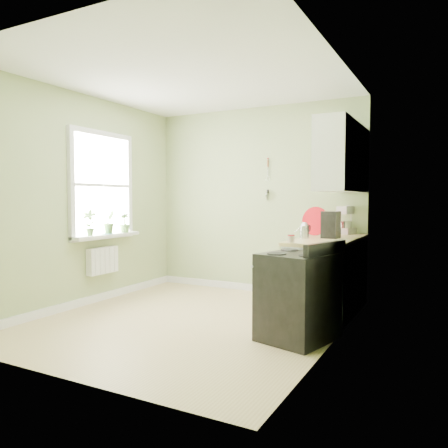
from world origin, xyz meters
The scene contains 21 objects.
floor centered at (0.00, 0.00, -0.01)m, with size 3.20×3.60×0.02m, color tan.
ceiling centered at (0.00, 0.00, 2.71)m, with size 3.20×3.60×0.02m, color white.
wall_back centered at (0.00, 1.81, 1.35)m, with size 3.20×0.02×2.70m, color #A5B67C.
wall_left centered at (-1.61, 0.00, 1.35)m, with size 0.02×3.60×2.70m, color #A5B67C.
wall_right centered at (1.61, 0.00, 1.35)m, with size 0.02×3.60×2.70m, color #A5B67C.
base_cabinets centered at (1.30, 1.00, 0.43)m, with size 0.60×1.60×0.87m, color white.
countertop centered at (1.29, 1.00, 0.89)m, with size 0.64×1.60×0.04m, color beige.
upper_cabinets centered at (1.43, 1.10, 1.85)m, with size 0.35×1.40×0.80m, color white.
window centered at (-1.58, 0.30, 1.55)m, with size 0.06×1.14×1.44m.
window_sill centered at (-1.51, 0.30, 0.88)m, with size 0.18×1.14×0.04m, color white.
radiator centered at (-1.54, 0.25, 0.55)m, with size 0.12×0.50×0.35m, color white.
wall_utensils centered at (0.20, 1.78, 1.56)m, with size 0.02×0.14×0.58m.
stove centered at (1.28, -0.06, 0.43)m, with size 0.76×0.82×0.96m.
stand_mixer centered at (1.34, 1.74, 1.08)m, with size 0.27×0.36×0.40m.
kettle centered at (1.05, 0.83, 1.00)m, with size 0.18×0.11×0.19m.
coffee_maker centered at (1.32, 0.99, 1.06)m, with size 0.19×0.21×0.31m.
red_tray centered at (1.05, 1.28, 1.09)m, with size 0.36×0.36×0.02m, color red.
jar centered at (1.07, 0.30, 0.95)m, with size 0.07×0.07×0.08m.
plant_a centered at (-1.50, -0.01, 1.07)m, with size 0.18×0.12×0.34m, color #446A2F.
plant_b centered at (-1.50, 0.34, 1.06)m, with size 0.18×0.14×0.32m, color #446A2F.
plant_c centered at (-1.50, 0.66, 1.03)m, with size 0.15×0.15×0.27m, color #446A2F.
Camera 1 is at (2.60, -4.10, 1.36)m, focal length 35.00 mm.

